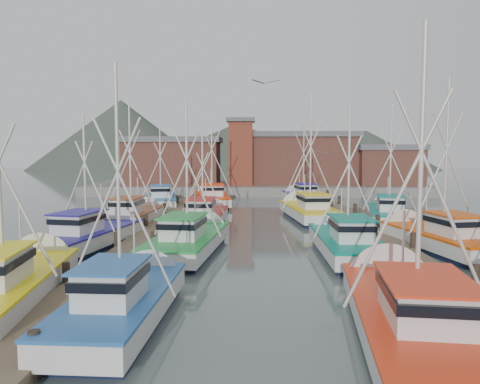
{
  "coord_description": "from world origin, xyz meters",
  "views": [
    {
      "loc": [
        -0.72,
        -26.93,
        5.56
      ],
      "look_at": [
        -1.5,
        6.93,
        2.6
      ],
      "focal_mm": 35.0,
      "sensor_mm": 36.0,
      "label": 1
    }
  ],
  "objects_px": {
    "boat_8": "(204,217)",
    "boat_0": "(127,300)",
    "boat_12": "(212,198)",
    "boat_4": "(191,240)",
    "lookout_tower": "(241,151)",
    "boat_1": "(409,313)"
  },
  "relations": [
    {
      "from": "lookout_tower",
      "to": "boat_12",
      "type": "xyz_separation_m",
      "value": [
        -2.8,
        -11.43,
        -4.86
      ]
    },
    {
      "from": "boat_4",
      "to": "boat_8",
      "type": "height_order",
      "value": "boat_4"
    },
    {
      "from": "boat_8",
      "to": "boat_0",
      "type": "bearing_deg",
      "value": -89.65
    },
    {
      "from": "boat_4",
      "to": "boat_8",
      "type": "bearing_deg",
      "value": 97.22
    },
    {
      "from": "boat_0",
      "to": "boat_1",
      "type": "bearing_deg",
      "value": -3.99
    },
    {
      "from": "lookout_tower",
      "to": "boat_4",
      "type": "height_order",
      "value": "lookout_tower"
    },
    {
      "from": "lookout_tower",
      "to": "boat_8",
      "type": "relative_size",
      "value": 0.9
    },
    {
      "from": "boat_0",
      "to": "boat_8",
      "type": "relative_size",
      "value": 0.95
    },
    {
      "from": "boat_8",
      "to": "boat_12",
      "type": "height_order",
      "value": "boat_12"
    },
    {
      "from": "boat_1",
      "to": "boat_4",
      "type": "relative_size",
      "value": 1.08
    },
    {
      "from": "lookout_tower",
      "to": "boat_8",
      "type": "xyz_separation_m",
      "value": [
        -2.17,
        -25.7,
        -4.87
      ]
    },
    {
      "from": "boat_1",
      "to": "boat_8",
      "type": "height_order",
      "value": "boat_1"
    },
    {
      "from": "boat_0",
      "to": "boat_4",
      "type": "height_order",
      "value": "same"
    },
    {
      "from": "boat_8",
      "to": "boat_12",
      "type": "xyz_separation_m",
      "value": [
        -0.64,
        14.27,
        0.01
      ]
    },
    {
      "from": "boat_8",
      "to": "boat_12",
      "type": "bearing_deg",
      "value": 94.68
    },
    {
      "from": "lookout_tower",
      "to": "boat_0",
      "type": "height_order",
      "value": "lookout_tower"
    },
    {
      "from": "boat_1",
      "to": "boat_4",
      "type": "height_order",
      "value": "boat_1"
    },
    {
      "from": "lookout_tower",
      "to": "boat_1",
      "type": "relative_size",
      "value": 0.79
    },
    {
      "from": "boat_0",
      "to": "boat_4",
      "type": "xyz_separation_m",
      "value": [
        0.74,
        10.53,
        0.0
      ]
    },
    {
      "from": "boat_4",
      "to": "boat_1",
      "type": "bearing_deg",
      "value": -48.58
    },
    {
      "from": "boat_1",
      "to": "boat_4",
      "type": "xyz_separation_m",
      "value": [
        -8.11,
        11.53,
        -0.0
      ]
    },
    {
      "from": "lookout_tower",
      "to": "boat_4",
      "type": "bearing_deg",
      "value": -93.35
    }
  ]
}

